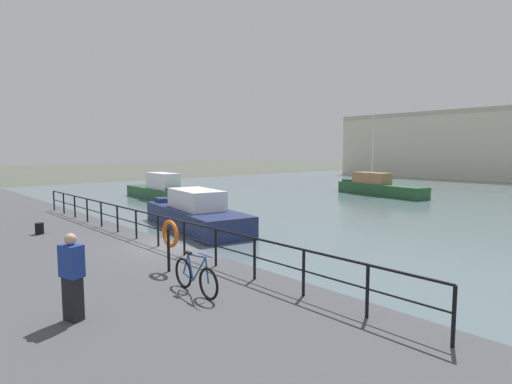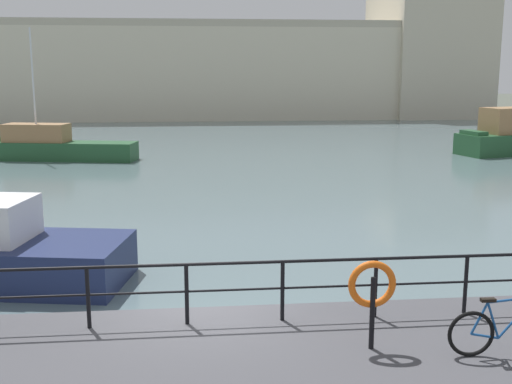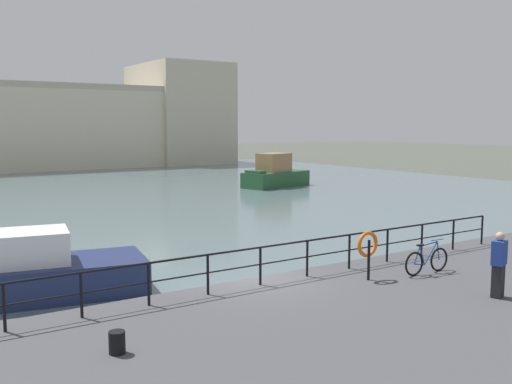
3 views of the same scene
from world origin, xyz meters
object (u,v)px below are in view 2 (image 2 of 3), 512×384
Objects in this scene: harbor_building at (241,70)px; parked_bicycle at (505,331)px; moored_blue_motorboat at (50,146)px; moored_small_launch at (507,137)px; life_ring_stand at (372,287)px.

parked_bicycle is at bearing -90.81° from harbor_building.
moored_small_launch is at bearing -169.32° from moored_blue_motorboat.
moored_blue_motorboat is at bearing -14.89° from moored_small_launch.
moored_small_launch is (27.26, -0.28, 0.26)m from moored_blue_motorboat.
harbor_building is 35.61m from moored_blue_motorboat.
moored_blue_motorboat reaches higher than life_ring_stand.
parked_bicycle is at bearing 125.23° from moored_blue_motorboat.
life_ring_stand is (-16.46, -27.87, 0.80)m from moored_small_launch.
parked_bicycle is at bearing -14.36° from life_ring_stand.
parked_bicycle is (-0.87, -61.27, -3.78)m from harbor_building.
moored_small_launch reaches higher than life_ring_stand.
moored_blue_motorboat reaches higher than parked_bicycle.
harbor_building is 6.61× the size of moored_blue_motorboat.
moored_blue_motorboat is 27.26m from moored_small_launch.
life_ring_stand is (10.81, -28.14, 1.06)m from moored_blue_motorboat.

